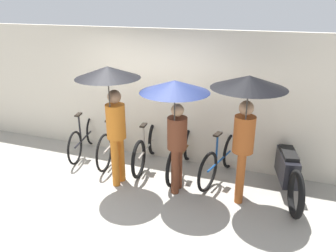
# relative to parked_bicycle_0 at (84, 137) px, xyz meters

# --- Properties ---
(ground_plane) EXTENTS (30.00, 30.00, 0.00)m
(ground_plane) POSITION_rel_parked_bicycle_0_xyz_m (1.44, -1.36, -0.36)
(ground_plane) COLOR #9E998E
(back_wall) EXTENTS (12.00, 0.12, 2.55)m
(back_wall) POSITION_rel_parked_bicycle_0_xyz_m (1.44, 0.41, 0.92)
(back_wall) COLOR beige
(back_wall) RESTS_ON ground
(parked_bicycle_0) EXTENTS (0.52, 1.61, 1.09)m
(parked_bicycle_0) POSITION_rel_parked_bicycle_0_xyz_m (0.00, 0.00, 0.00)
(parked_bicycle_0) COLOR black
(parked_bicycle_0) RESTS_ON ground
(parked_bicycle_1) EXTENTS (0.44, 1.73, 0.98)m
(parked_bicycle_1) POSITION_rel_parked_bicycle_0_xyz_m (0.72, -0.03, 0.02)
(parked_bicycle_1) COLOR black
(parked_bicycle_1) RESTS_ON ground
(parked_bicycle_2) EXTENTS (0.44, 1.70, 1.11)m
(parked_bicycle_2) POSITION_rel_parked_bicycle_0_xyz_m (1.44, -0.03, 0.01)
(parked_bicycle_2) COLOR black
(parked_bicycle_2) RESTS_ON ground
(parked_bicycle_3) EXTENTS (0.44, 1.75, 1.10)m
(parked_bicycle_3) POSITION_rel_parked_bicycle_0_xyz_m (2.16, -0.07, 0.00)
(parked_bicycle_3) COLOR black
(parked_bicycle_3) RESTS_ON ground
(parked_bicycle_4) EXTENTS (0.54, 1.66, 1.10)m
(parked_bicycle_4) POSITION_rel_parked_bicycle_0_xyz_m (2.88, -0.07, 0.01)
(parked_bicycle_4) COLOR black
(parked_bicycle_4) RESTS_ON ground
(pedestrian_leading) EXTENTS (1.01, 1.01, 2.09)m
(pedestrian_leading) POSITION_rel_parked_bicycle_0_xyz_m (1.25, -0.94, 1.28)
(pedestrian_leading) COLOR #C66B1E
(pedestrian_leading) RESTS_ON ground
(pedestrian_center) EXTENTS (1.05, 1.05, 1.93)m
(pedestrian_center) POSITION_rel_parked_bicycle_0_xyz_m (2.28, -0.83, 1.18)
(pedestrian_center) COLOR brown
(pedestrian_center) RESTS_ON ground
(pedestrian_trailing) EXTENTS (1.07, 1.07, 2.06)m
(pedestrian_trailing) POSITION_rel_parked_bicycle_0_xyz_m (3.33, -0.74, 1.29)
(pedestrian_trailing) COLOR #9E4C1E
(pedestrian_trailing) RESTS_ON ground
(motorcycle) EXTENTS (0.70, 2.11, 0.93)m
(motorcycle) POSITION_rel_parked_bicycle_0_xyz_m (4.00, -0.11, 0.05)
(motorcycle) COLOR black
(motorcycle) RESTS_ON ground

